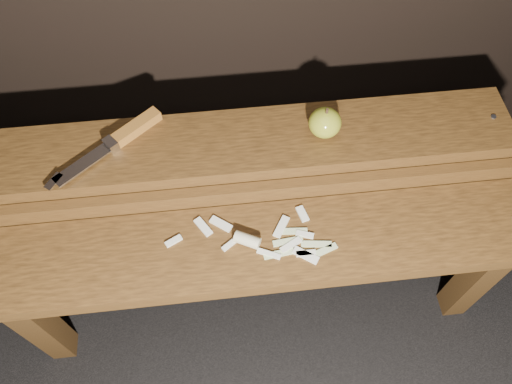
{
  "coord_description": "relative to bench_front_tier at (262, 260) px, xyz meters",
  "views": [
    {
      "loc": [
        -0.06,
        -0.51,
        1.38
      ],
      "look_at": [
        0.0,
        0.06,
        0.45
      ],
      "focal_mm": 35.0,
      "sensor_mm": 36.0,
      "label": 1
    }
  ],
  "objects": [
    {
      "name": "ground",
      "position": [
        0.0,
        0.06,
        -0.35
      ],
      "size": [
        60.0,
        60.0,
        0.0
      ],
      "primitive_type": "plane",
      "color": "black"
    },
    {
      "name": "bench_front_tier",
      "position": [
        0.0,
        0.0,
        0.0
      ],
      "size": [
        1.2,
        0.2,
        0.42
      ],
      "color": "#38220E",
      "rests_on": "ground"
    },
    {
      "name": "bench_rear_tier",
      "position": [
        0.0,
        0.23,
        0.06
      ],
      "size": [
        1.2,
        0.21,
        0.5
      ],
      "color": "#38220E",
      "rests_on": "ground"
    },
    {
      "name": "apple",
      "position": [
        0.16,
        0.23,
        0.18
      ],
      "size": [
        0.07,
        0.07,
        0.08
      ],
      "color": "olive",
      "rests_on": "bench_rear_tier"
    },
    {
      "name": "knife",
      "position": [
        -0.28,
        0.26,
        0.16
      ],
      "size": [
        0.24,
        0.2,
        0.03
      ],
      "color": "#945A20",
      "rests_on": "bench_rear_tier"
    },
    {
      "name": "apple_scraps",
      "position": [
        0.01,
        0.02,
        0.07
      ],
      "size": [
        0.37,
        0.14,
        0.03
      ],
      "color": "beige",
      "rests_on": "bench_front_tier"
    }
  ]
}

